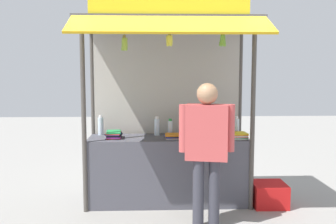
{
  "coord_description": "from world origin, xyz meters",
  "views": [
    {
      "loc": [
        -0.19,
        -5.18,
        1.83
      ],
      "look_at": [
        0.0,
        0.0,
        1.27
      ],
      "focal_mm": 40.83,
      "sensor_mm": 36.0,
      "label": 1
    }
  ],
  "objects_px": {
    "vendor_person": "(207,142)",
    "plastic_crate": "(269,194)",
    "banana_bunch_inner_right": "(223,40)",
    "magazine_stack_mid_left": "(172,136)",
    "water_bottle_left": "(170,128)",
    "banana_bunch_inner_left": "(124,44)",
    "magazine_stack_front_left": "(114,135)",
    "water_bottle_far_left": "(157,127)",
    "water_bottle_far_right": "(236,127)",
    "water_bottle_rear_center": "(101,126)",
    "magazine_stack_back_left": "(240,136)",
    "banana_bunch_rightmost": "(169,40)"
  },
  "relations": [
    {
      "from": "water_bottle_far_right",
      "to": "vendor_person",
      "type": "distance_m",
      "value": 1.11
    },
    {
      "from": "water_bottle_far_right",
      "to": "banana_bunch_inner_left",
      "type": "distance_m",
      "value": 1.95
    },
    {
      "from": "water_bottle_far_right",
      "to": "water_bottle_left",
      "type": "bearing_deg",
      "value": 176.72
    },
    {
      "from": "water_bottle_far_right",
      "to": "magazine_stack_mid_left",
      "type": "distance_m",
      "value": 0.93
    },
    {
      "from": "banana_bunch_inner_left",
      "to": "vendor_person",
      "type": "bearing_deg",
      "value": -25.5
    },
    {
      "from": "magazine_stack_mid_left",
      "to": "vendor_person",
      "type": "xyz_separation_m",
      "value": [
        0.36,
        -0.81,
        0.07
      ]
    },
    {
      "from": "magazine_stack_mid_left",
      "to": "vendor_person",
      "type": "relative_size",
      "value": 0.16
    },
    {
      "from": "water_bottle_far_left",
      "to": "vendor_person",
      "type": "distance_m",
      "value": 1.19
    },
    {
      "from": "water_bottle_left",
      "to": "banana_bunch_inner_right",
      "type": "xyz_separation_m",
      "value": [
        0.62,
        -0.56,
        1.18
      ]
    },
    {
      "from": "water_bottle_far_left",
      "to": "banana_bunch_inner_left",
      "type": "bearing_deg",
      "value": -124.37
    },
    {
      "from": "magazine_stack_back_left",
      "to": "banana_bunch_inner_right",
      "type": "xyz_separation_m",
      "value": [
        -0.3,
        -0.28,
        1.25
      ]
    },
    {
      "from": "magazine_stack_mid_left",
      "to": "banana_bunch_rightmost",
      "type": "bearing_deg",
      "value": -98.28
    },
    {
      "from": "banana_bunch_rightmost",
      "to": "vendor_person",
      "type": "relative_size",
      "value": 0.15
    },
    {
      "from": "magazine_stack_front_left",
      "to": "magazine_stack_mid_left",
      "type": "bearing_deg",
      "value": -2.56
    },
    {
      "from": "magazine_stack_back_left",
      "to": "water_bottle_rear_center",
      "type": "bearing_deg",
      "value": 168.88
    },
    {
      "from": "water_bottle_left",
      "to": "magazine_stack_back_left",
      "type": "distance_m",
      "value": 0.97
    },
    {
      "from": "water_bottle_far_left",
      "to": "plastic_crate",
      "type": "height_order",
      "value": "water_bottle_far_left"
    },
    {
      "from": "banana_bunch_inner_left",
      "to": "banana_bunch_rightmost",
      "type": "distance_m",
      "value": 0.55
    },
    {
      "from": "banana_bunch_inner_right",
      "to": "water_bottle_far_left",
      "type": "bearing_deg",
      "value": 144.1
    },
    {
      "from": "magazine_stack_mid_left",
      "to": "banana_bunch_inner_left",
      "type": "bearing_deg",
      "value": -149.78
    },
    {
      "from": "banana_bunch_inner_right",
      "to": "magazine_stack_mid_left",
      "type": "bearing_deg",
      "value": 149.93
    },
    {
      "from": "banana_bunch_rightmost",
      "to": "banana_bunch_inner_right",
      "type": "bearing_deg",
      "value": -0.13
    },
    {
      "from": "water_bottle_left",
      "to": "banana_bunch_rightmost",
      "type": "xyz_separation_m",
      "value": [
        -0.04,
        -0.56,
        1.17
      ]
    },
    {
      "from": "water_bottle_far_right",
      "to": "magazine_stack_front_left",
      "type": "height_order",
      "value": "water_bottle_far_right"
    },
    {
      "from": "water_bottle_far_right",
      "to": "plastic_crate",
      "type": "relative_size",
      "value": 0.62
    },
    {
      "from": "magazine_stack_mid_left",
      "to": "vendor_person",
      "type": "bearing_deg",
      "value": -66.02
    },
    {
      "from": "magazine_stack_front_left",
      "to": "plastic_crate",
      "type": "xyz_separation_m",
      "value": [
        2.1,
        -0.16,
        -0.81
      ]
    },
    {
      "from": "water_bottle_far_right",
      "to": "water_bottle_rear_center",
      "type": "distance_m",
      "value": 1.92
    },
    {
      "from": "vendor_person",
      "to": "plastic_crate",
      "type": "relative_size",
      "value": 3.8
    },
    {
      "from": "water_bottle_far_left",
      "to": "vendor_person",
      "type": "height_order",
      "value": "vendor_person"
    },
    {
      "from": "water_bottle_rear_center",
      "to": "magazine_stack_back_left",
      "type": "height_order",
      "value": "water_bottle_rear_center"
    },
    {
      "from": "banana_bunch_inner_left",
      "to": "banana_bunch_inner_right",
      "type": "relative_size",
      "value": 1.21
    },
    {
      "from": "magazine_stack_front_left",
      "to": "banana_bunch_inner_left",
      "type": "height_order",
      "value": "banana_bunch_inner_left"
    },
    {
      "from": "water_bottle_rear_center",
      "to": "water_bottle_far_right",
      "type": "bearing_deg",
      "value": -4.56
    },
    {
      "from": "magazine_stack_back_left",
      "to": "plastic_crate",
      "type": "bearing_deg",
      "value": -7.61
    },
    {
      "from": "magazine_stack_front_left",
      "to": "vendor_person",
      "type": "bearing_deg",
      "value": -36.36
    },
    {
      "from": "water_bottle_far_left",
      "to": "plastic_crate",
      "type": "bearing_deg",
      "value": -13.23
    },
    {
      "from": "banana_bunch_inner_right",
      "to": "water_bottle_rear_center",
      "type": "bearing_deg",
      "value": 157.71
    },
    {
      "from": "water_bottle_left",
      "to": "magazine_stack_back_left",
      "type": "xyz_separation_m",
      "value": [
        0.92,
        -0.28,
        -0.07
      ]
    },
    {
      "from": "water_bottle_left",
      "to": "vendor_person",
      "type": "distance_m",
      "value": 1.09
    },
    {
      "from": "water_bottle_rear_center",
      "to": "banana_bunch_inner_left",
      "type": "relative_size",
      "value": 0.93
    },
    {
      "from": "magazine_stack_front_left",
      "to": "water_bottle_rear_center",
      "type": "bearing_deg",
      "value": 128.15
    },
    {
      "from": "water_bottle_rear_center",
      "to": "banana_bunch_inner_left",
      "type": "bearing_deg",
      "value": -58.77
    },
    {
      "from": "water_bottle_far_right",
      "to": "vendor_person",
      "type": "relative_size",
      "value": 0.16
    },
    {
      "from": "magazine_stack_mid_left",
      "to": "vendor_person",
      "type": "distance_m",
      "value": 0.89
    },
    {
      "from": "water_bottle_far_right",
      "to": "magazine_stack_back_left",
      "type": "distance_m",
      "value": 0.24
    },
    {
      "from": "banana_bunch_inner_right",
      "to": "magazine_stack_front_left",
      "type": "bearing_deg",
      "value": 164.49
    },
    {
      "from": "water_bottle_far_right",
      "to": "magazine_stack_mid_left",
      "type": "height_order",
      "value": "water_bottle_far_right"
    },
    {
      "from": "banana_bunch_inner_left",
      "to": "banana_bunch_rightmost",
      "type": "relative_size",
      "value": 1.22
    },
    {
      "from": "magazine_stack_mid_left",
      "to": "magazine_stack_back_left",
      "type": "xyz_separation_m",
      "value": [
        0.91,
        -0.07,
        0.01
      ]
    }
  ]
}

